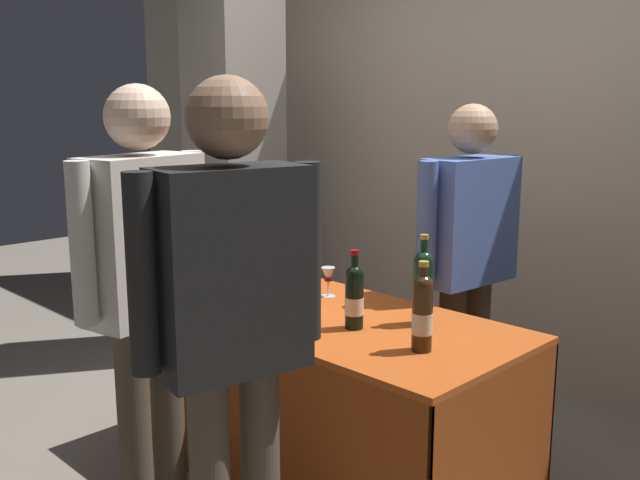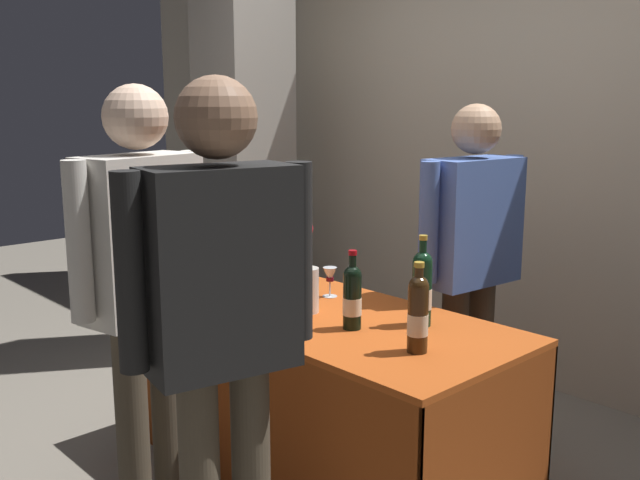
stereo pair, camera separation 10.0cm
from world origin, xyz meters
name	(u,v)px [view 2 (the right image)]	position (x,y,z in m)	size (l,w,h in m)	color
ground_plane	(320,475)	(0.00, 0.00, 0.00)	(12.00, 12.00, 0.00)	gray
back_partition	(539,130)	(0.00, 1.66, 1.44)	(7.65, 0.12, 2.88)	#B2A893
concrete_pillar	(244,120)	(-1.62, 0.85, 1.48)	(0.47, 0.47, 2.96)	gray
tasting_table	(320,361)	(0.00, 0.00, 0.52)	(1.72, 0.78, 0.74)	#B74C19
featured_wine_bottle	(249,274)	(-0.27, -0.15, 0.88)	(0.08, 0.08, 0.32)	black
display_bottle_0	(268,256)	(-0.44, 0.08, 0.89)	(0.07, 0.07, 0.36)	black
display_bottle_1	(352,296)	(0.25, -0.07, 0.87)	(0.07, 0.07, 0.31)	black
display_bottle_2	(422,288)	(0.41, 0.16, 0.89)	(0.08, 0.08, 0.36)	black
display_bottle_3	(232,253)	(-0.63, 0.02, 0.89)	(0.08, 0.08, 0.34)	#192333
display_bottle_4	(418,313)	(0.59, -0.09, 0.89)	(0.07, 0.07, 0.32)	#38230F
wine_glass_near_vendor	(330,276)	(-0.13, 0.18, 0.84)	(0.07, 0.07, 0.13)	silver
flower_vase	(307,283)	(-0.03, -0.05, 0.87)	(0.10, 0.10, 0.39)	silver
brochure_stand	(200,279)	(-0.56, -0.21, 0.81)	(0.17, 0.01, 0.14)	silver
vendor_presenter	(471,247)	(0.26, 0.69, 0.96)	(0.26, 0.63, 1.59)	#4C4233
taster_foreground_right	(143,270)	(-0.19, -0.70, 1.00)	(0.29, 0.59, 1.66)	#4C4233
taster_foreground_left	(222,311)	(0.44, -0.80, 1.01)	(0.29, 0.59, 1.67)	#4C4233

